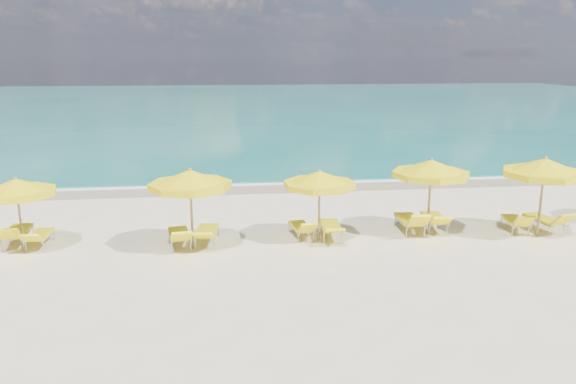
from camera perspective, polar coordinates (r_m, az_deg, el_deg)
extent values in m
plane|color=beige|center=(17.39, 0.61, -5.02)|extent=(120.00, 120.00, 0.00)
cube|color=#126759|center=(64.58, -5.15, 8.81)|extent=(120.00, 80.00, 0.30)
cube|color=tan|center=(24.46, -1.70, 0.56)|extent=(120.00, 2.60, 0.01)
cube|color=white|center=(25.24, -1.88, 0.97)|extent=(120.00, 1.20, 0.03)
cube|color=white|center=(33.98, -13.41, 3.95)|extent=(14.00, 0.36, 0.05)
cube|color=white|center=(41.95, 7.11, 6.05)|extent=(18.00, 0.30, 0.05)
cylinder|color=#A38751|center=(17.98, -25.59, -2.22)|extent=(0.07, 0.07, 2.14)
cone|color=#FFE70D|center=(17.78, -25.88, 0.57)|extent=(2.52, 2.52, 0.43)
cylinder|color=#FFE70D|center=(17.82, -25.81, -0.09)|extent=(2.54, 2.54, 0.17)
sphere|color=#A38751|center=(17.73, -25.96, 1.25)|extent=(0.09, 0.09, 0.09)
cylinder|color=#A38751|center=(16.60, -9.78, -1.90)|extent=(0.07, 0.07, 2.35)
cone|color=#FFE70D|center=(16.36, -9.92, 1.44)|extent=(2.70, 2.70, 0.47)
cylinder|color=#FFE70D|center=(16.41, -9.89, 0.65)|extent=(2.73, 2.73, 0.19)
sphere|color=#A38751|center=(16.31, -9.96, 2.26)|extent=(0.10, 0.10, 0.10)
cylinder|color=#A38751|center=(17.17, 3.18, -1.51)|extent=(0.07, 0.07, 2.16)
cone|color=#FFE70D|center=(16.95, 3.22, 1.45)|extent=(2.82, 2.82, 0.43)
cylinder|color=#FFE70D|center=(17.00, 3.21, 0.75)|extent=(2.84, 2.84, 0.17)
sphere|color=#A38751|center=(16.91, 3.23, 2.18)|extent=(0.10, 0.10, 0.10)
cylinder|color=#A38751|center=(18.37, 14.17, -0.56)|extent=(0.07, 0.07, 2.37)
cone|color=#FFE70D|center=(18.16, 14.35, 2.48)|extent=(2.74, 2.74, 0.47)
cylinder|color=#FFE70D|center=(18.20, 14.31, 1.76)|extent=(2.77, 2.77, 0.19)
sphere|color=#A38751|center=(18.11, 14.40, 3.23)|extent=(0.11, 0.11, 0.11)
cylinder|color=#A38751|center=(19.22, 24.32, -0.61)|extent=(0.08, 0.08, 2.47)
cone|color=#FFE70D|center=(19.01, 24.63, 2.42)|extent=(2.72, 2.72, 0.49)
cylinder|color=#FFE70D|center=(19.05, 24.55, 1.71)|extent=(2.75, 2.75, 0.20)
sphere|color=#A38751|center=(18.97, 24.70, 3.17)|extent=(0.11, 0.11, 0.11)
cube|color=#FFEC0F|center=(18.90, -25.77, -3.59)|extent=(0.74, 1.46, 0.09)
cube|color=#FFEC0F|center=(17.95, -26.56, -3.84)|extent=(0.67, 0.62, 0.49)
cube|color=#FFEC0F|center=(18.50, -23.86, -3.98)|extent=(0.53, 1.17, 0.07)
cube|color=#FFEC0F|center=(17.72, -24.65, -4.27)|extent=(0.53, 0.50, 0.37)
cube|color=#FFEC0F|center=(17.22, -11.02, -4.16)|extent=(0.77, 1.36, 0.08)
cube|color=#FFEC0F|center=(16.33, -10.76, -4.46)|extent=(0.65, 0.61, 0.43)
cube|color=#FFEC0F|center=(17.32, -8.23, -3.91)|extent=(0.72, 1.37, 0.08)
cube|color=#FFEC0F|center=(16.40, -8.62, -4.39)|extent=(0.64, 0.64, 0.37)
cube|color=#FFEC0F|center=(17.72, 1.29, -3.51)|extent=(0.68, 1.23, 0.07)
cube|color=#FFEC0F|center=(16.95, 2.04, -3.67)|extent=(0.58, 0.52, 0.42)
cube|color=#FFEC0F|center=(17.72, 4.33, -3.40)|extent=(0.69, 1.36, 0.08)
cube|color=#FFEC0F|center=(16.79, 4.72, -3.94)|extent=(0.63, 0.65, 0.32)
cube|color=#FFEC0F|center=(18.65, 12.19, -2.72)|extent=(0.66, 1.41, 0.09)
cube|color=#FFEC0F|center=(17.74, 13.12, -2.86)|extent=(0.64, 0.55, 0.52)
cube|color=#FFEC0F|center=(19.10, 14.58, -2.52)|extent=(0.78, 1.41, 0.08)
cube|color=#FFEC0F|center=(18.19, 15.28, -2.83)|extent=(0.67, 0.65, 0.40)
cube|color=#FFEC0F|center=(19.79, 22.03, -2.65)|extent=(0.74, 1.28, 0.07)
cube|color=#FFEC0F|center=(19.02, 22.83, -2.74)|extent=(0.61, 0.54, 0.45)
cube|color=#FFEC0F|center=(20.20, 24.46, -2.48)|extent=(0.77, 1.38, 0.08)
cube|color=#FFEC0F|center=(19.52, 26.15, -2.54)|extent=(0.65, 0.58, 0.48)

